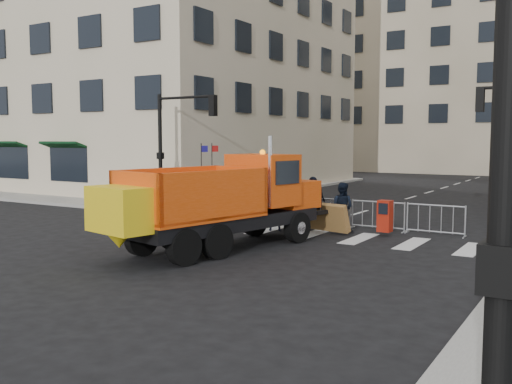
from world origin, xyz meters
The scene contains 13 objects.
ground centered at (0.00, 0.00, 0.00)m, with size 120.00×120.00×0.00m, color black.
sidewalk_back centered at (0.00, 8.50, 0.07)m, with size 64.00×5.00×0.15m, color gray.
building_left centered at (-20.00, 20.00, 13.00)m, with size 24.00×22.00×26.00m, color #C3B795.
building_far centered at (0.00, 52.00, 12.00)m, with size 30.00×18.00×24.00m, color gray.
traffic_light_left centered at (-8.00, 7.50, 2.70)m, with size 0.18×0.18×5.40m, color black.
traffic_light_near centered at (9.00, -9.00, 2.70)m, with size 0.18×0.18×5.40m, color black.
crowd_barriers centered at (-0.75, 7.60, 0.55)m, with size 12.60×0.60×1.10m, color #9EA0A5, non-canonical shape.
plow_truck centered at (-0.43, 1.45, 1.54)m, with size 4.19×9.21×3.46m.
cop_a centered at (-0.79, 5.48, 0.92)m, with size 0.67×0.44×1.83m, color black.
cop_b centered at (1.44, 6.46, 0.91)m, with size 0.88×0.69×1.81m, color black.
cop_c centered at (0.06, 7.00, 0.97)m, with size 1.14×0.47×1.94m, color black.
worker centered at (-8.43, 7.29, 1.05)m, with size 1.16×0.67×1.79m, color #C5CB17.
newspaper_box centered at (3.05, 6.50, 0.70)m, with size 0.45×0.40×1.10m, color maroon.
Camera 1 is at (9.49, -12.56, 3.36)m, focal length 40.00 mm.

